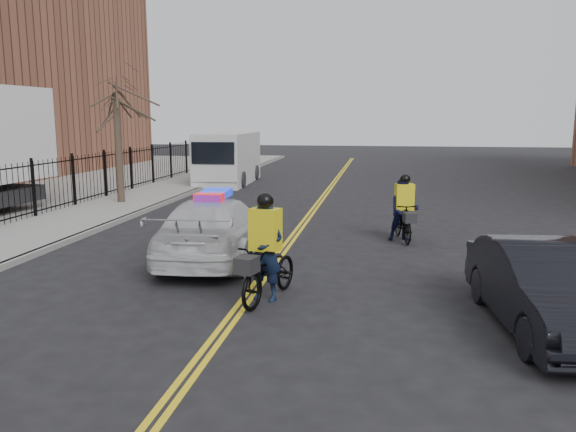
% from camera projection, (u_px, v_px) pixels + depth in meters
% --- Properties ---
extents(ground, '(120.00, 120.00, 0.00)m').
position_uv_depth(ground, '(252.00, 292.00, 11.16)').
color(ground, black).
rests_on(ground, ground).
extents(center_line_left, '(0.10, 60.00, 0.01)m').
position_uv_depth(center_line_left, '(303.00, 220.00, 18.94)').
color(center_line_left, yellow).
rests_on(center_line_left, ground).
extents(center_line_right, '(0.10, 60.00, 0.01)m').
position_uv_depth(center_line_right, '(308.00, 220.00, 18.92)').
color(center_line_right, yellow).
rests_on(center_line_right, ground).
extents(sidewalk, '(3.00, 60.00, 0.15)m').
position_uv_depth(sidewalk, '(99.00, 212.00, 20.13)').
color(sidewalk, gray).
rests_on(sidewalk, ground).
extents(curb, '(0.20, 60.00, 0.15)m').
position_uv_depth(curb, '(138.00, 213.00, 19.89)').
color(curb, gray).
rests_on(curb, ground).
extents(iron_fence, '(0.12, 28.00, 2.00)m').
position_uv_depth(iron_fence, '(59.00, 186.00, 20.21)').
color(iron_fence, black).
rests_on(iron_fence, ground).
extents(street_tree, '(3.20, 3.20, 4.80)m').
position_uv_depth(street_tree, '(117.00, 115.00, 21.49)').
color(street_tree, '#33271E').
rests_on(street_tree, sidewalk).
extents(police_cruiser, '(2.51, 5.37, 1.68)m').
position_uv_depth(police_cruiser, '(215.00, 229.00, 13.58)').
color(police_cruiser, silver).
rests_on(police_cruiser, ground).
extents(dark_sedan, '(1.94, 4.45, 1.42)m').
position_uv_depth(dark_sedan, '(545.00, 288.00, 9.03)').
color(dark_sedan, black).
rests_on(dark_sedan, ground).
extents(cargo_van, '(2.64, 6.39, 2.64)m').
position_uv_depth(cargo_van, '(228.00, 159.00, 29.35)').
color(cargo_van, silver).
rests_on(cargo_van, ground).
extents(cyclist_near, '(1.25, 2.21, 2.05)m').
position_uv_depth(cyclist_near, '(265.00, 263.00, 10.55)').
color(cyclist_near, black).
rests_on(cyclist_near, ground).
extents(cyclist_far, '(0.95, 1.93, 1.89)m').
position_uv_depth(cyclist_far, '(404.00, 215.00, 15.63)').
color(cyclist_far, black).
rests_on(cyclist_far, ground).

